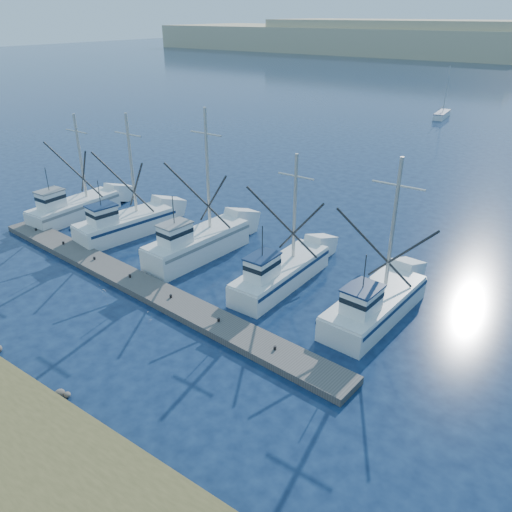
{
  "coord_description": "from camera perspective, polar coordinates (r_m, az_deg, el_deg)",
  "views": [
    {
      "loc": [
        13.53,
        -13.35,
        15.97
      ],
      "look_at": [
        -1.57,
        8.0,
        3.13
      ],
      "focal_mm": 35.0,
      "sensor_mm": 36.0,
      "label": 1
    }
  ],
  "objects": [
    {
      "name": "trawler_fleet",
      "position": [
        35.6,
        -6.99,
        1.05
      ],
      "size": [
        30.26,
        8.64,
        10.36
      ],
      "color": "white",
      "rests_on": "ground"
    },
    {
      "name": "floating_dock",
      "position": [
        32.89,
        -13.12,
        -3.24
      ],
      "size": [
        31.18,
        4.66,
        0.41
      ],
      "primitive_type": "cube",
      "rotation": [
        0.0,
        0.0,
        -0.08
      ],
      "color": "#5B5551",
      "rests_on": "ground"
    },
    {
      "name": "sailboat_far",
      "position": [
        91.78,
        20.48,
        14.88
      ],
      "size": [
        2.02,
        6.31,
        8.1
      ],
      "rotation": [
        0.0,
        0.0,
        0.08
      ],
      "color": "white",
      "rests_on": "ground"
    },
    {
      "name": "ground",
      "position": [
        24.82,
        -7.97,
        -14.19
      ],
      "size": [
        500.0,
        500.0,
        0.0
      ],
      "primitive_type": "plane",
      "color": "#0C1934",
      "rests_on": "ground"
    }
  ]
}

